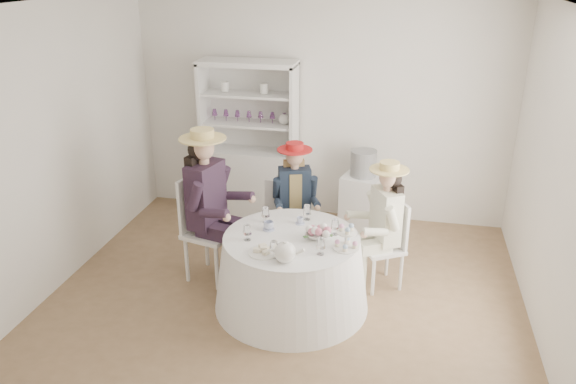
# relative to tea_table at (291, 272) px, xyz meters

# --- Properties ---
(ground) EXTENTS (4.50, 4.50, 0.00)m
(ground) POSITION_rel_tea_table_xyz_m (-0.08, 0.13, -0.35)
(ground) COLOR brown
(ground) RESTS_ON ground
(ceiling) EXTENTS (4.50, 4.50, 0.00)m
(ceiling) POSITION_rel_tea_table_xyz_m (-0.08, 0.13, 2.35)
(ceiling) COLOR white
(ceiling) RESTS_ON wall_back
(wall_back) EXTENTS (4.50, 0.00, 4.50)m
(wall_back) POSITION_rel_tea_table_xyz_m (-0.08, 2.13, 1.00)
(wall_back) COLOR white
(wall_back) RESTS_ON ground
(wall_front) EXTENTS (4.50, 0.00, 4.50)m
(wall_front) POSITION_rel_tea_table_xyz_m (-0.08, -1.87, 1.00)
(wall_front) COLOR white
(wall_front) RESTS_ON ground
(wall_left) EXTENTS (0.00, 4.50, 4.50)m
(wall_left) POSITION_rel_tea_table_xyz_m (-2.33, 0.13, 1.00)
(wall_left) COLOR white
(wall_left) RESTS_ON ground
(wall_right) EXTENTS (0.00, 4.50, 4.50)m
(wall_right) POSITION_rel_tea_table_xyz_m (2.17, 0.13, 1.00)
(wall_right) COLOR white
(wall_right) RESTS_ON ground
(tea_table) EXTENTS (1.44, 1.44, 0.71)m
(tea_table) POSITION_rel_tea_table_xyz_m (0.00, 0.00, 0.00)
(tea_table) COLOR white
(tea_table) RESTS_ON ground
(hutch) EXTENTS (1.28, 0.78, 1.95)m
(hutch) POSITION_rel_tea_table_xyz_m (-0.91, 1.90, 0.34)
(hutch) COLOR silver
(hutch) RESTS_ON ground
(side_table) EXTENTS (0.52, 0.52, 0.67)m
(side_table) POSITION_rel_tea_table_xyz_m (0.48, 1.80, -0.02)
(side_table) COLOR silver
(side_table) RESTS_ON ground
(hatbox) EXTENTS (0.31, 0.31, 0.31)m
(hatbox) POSITION_rel_tea_table_xyz_m (0.48, 1.80, 0.47)
(hatbox) COLOR black
(hatbox) RESTS_ON side_table
(guest_left) EXTENTS (0.63, 0.59, 1.57)m
(guest_left) POSITION_rel_tea_table_xyz_m (-0.89, 0.31, 0.53)
(guest_left) COLOR silver
(guest_left) RESTS_ON ground
(guest_mid) EXTENTS (0.49, 0.53, 1.29)m
(guest_mid) POSITION_rel_tea_table_xyz_m (-0.16, 0.94, 0.38)
(guest_mid) COLOR silver
(guest_mid) RESTS_ON ground
(guest_right) EXTENTS (0.56, 0.51, 1.30)m
(guest_right) POSITION_rel_tea_table_xyz_m (0.79, 0.52, 0.38)
(guest_right) COLOR silver
(guest_right) RESTS_ON ground
(spare_chair) EXTENTS (0.36, 0.36, 0.87)m
(spare_chair) POSITION_rel_tea_table_xyz_m (-0.32, 1.04, 0.11)
(spare_chair) COLOR silver
(spare_chair) RESTS_ON ground
(teacup_a) EXTENTS (0.12, 0.12, 0.08)m
(teacup_a) POSITION_rel_tea_table_xyz_m (-0.24, 0.10, 0.40)
(teacup_a) COLOR white
(teacup_a) RESTS_ON tea_table
(teacup_b) EXTENTS (0.07, 0.07, 0.06)m
(teacup_b) POSITION_rel_tea_table_xyz_m (0.02, 0.28, 0.39)
(teacup_b) COLOR white
(teacup_b) RESTS_ON tea_table
(teacup_c) EXTENTS (0.12, 0.12, 0.07)m
(teacup_c) POSITION_rel_tea_table_xyz_m (0.28, 0.09, 0.39)
(teacup_c) COLOR white
(teacup_c) RESTS_ON tea_table
(flower_bowl) EXTENTS (0.23, 0.23, 0.05)m
(flower_bowl) POSITION_rel_tea_table_xyz_m (0.22, 0.02, 0.38)
(flower_bowl) COLOR white
(flower_bowl) RESTS_ON tea_table
(flower_arrangement) EXTENTS (0.19, 0.19, 0.07)m
(flower_arrangement) POSITION_rel_tea_table_xyz_m (0.24, 0.01, 0.45)
(flower_arrangement) COLOR #CD667F
(flower_arrangement) RESTS_ON tea_table
(table_teapot) EXTENTS (0.26, 0.18, 0.19)m
(table_teapot) POSITION_rel_tea_table_xyz_m (0.04, -0.43, 0.44)
(table_teapot) COLOR white
(table_teapot) RESTS_ON tea_table
(sandwich_plate) EXTENTS (0.27, 0.27, 0.06)m
(sandwich_plate) POSITION_rel_tea_table_xyz_m (-0.17, -0.34, 0.37)
(sandwich_plate) COLOR white
(sandwich_plate) RESTS_ON tea_table
(cupcake_stand) EXTENTS (0.23, 0.23, 0.22)m
(cupcake_stand) POSITION_rel_tea_table_xyz_m (0.50, -0.11, 0.44)
(cupcake_stand) COLOR white
(cupcake_stand) RESTS_ON tea_table
(stemware_set) EXTENTS (0.83, 0.86, 0.15)m
(stemware_set) POSITION_rel_tea_table_xyz_m (0.00, -0.00, 0.43)
(stemware_set) COLOR white
(stemware_set) RESTS_ON tea_table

